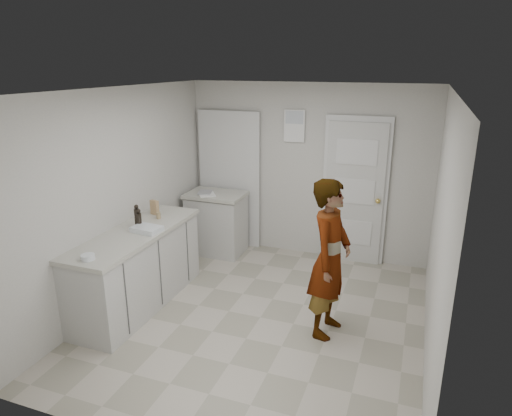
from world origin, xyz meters
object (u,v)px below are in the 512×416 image
at_px(spice_jar, 158,215).
at_px(baking_dish, 147,229).
at_px(person, 330,259).
at_px(cake_mix_box, 155,207).
at_px(egg_bowl, 88,257).
at_px(oil_cruet_a, 139,219).
at_px(oil_cruet_b, 137,216).

relative_size(spice_jar, baking_dish, 0.23).
bearing_deg(person, cake_mix_box, 87.95).
xyz_separation_m(cake_mix_box, egg_bowl, (0.14, -1.43, -0.07)).
xyz_separation_m(person, baking_dish, (-2.07, -0.15, 0.11)).
distance_m(cake_mix_box, oil_cruet_a, 0.50).
relative_size(cake_mix_box, oil_cruet_a, 0.79).
height_order(spice_jar, baking_dish, spice_jar).
xyz_separation_m(oil_cruet_b, baking_dish, (0.18, -0.09, -0.10)).
xyz_separation_m(person, egg_bowl, (-2.17, -1.02, 0.11)).
bearing_deg(oil_cruet_b, oil_cruet_a, -21.77).
bearing_deg(egg_bowl, oil_cruet_b, 94.65).
xyz_separation_m(oil_cruet_a, egg_bowl, (0.04, -0.94, -0.08)).
bearing_deg(oil_cruet_a, egg_bowl, -87.46).
relative_size(cake_mix_box, egg_bowl, 1.36).
distance_m(person, oil_cruet_a, 2.22).
height_order(spice_jar, oil_cruet_b, oil_cruet_b).
bearing_deg(egg_bowl, spice_jar, 90.40).
bearing_deg(person, oil_cruet_a, 99.98).
distance_m(baking_dish, egg_bowl, 0.87).
bearing_deg(baking_dish, egg_bowl, -96.69).
height_order(baking_dish, egg_bowl, baking_dish).
xyz_separation_m(spice_jar, oil_cruet_b, (-0.07, -0.34, 0.09)).
xyz_separation_m(cake_mix_box, baking_dish, (0.24, -0.56, -0.06)).
bearing_deg(spice_jar, person, -7.18).
bearing_deg(oil_cruet_a, person, 2.12).
bearing_deg(oil_cruet_b, cake_mix_box, 97.77).
height_order(oil_cruet_b, egg_bowl, oil_cruet_b).
relative_size(cake_mix_box, spice_jar, 2.26).
relative_size(spice_jar, egg_bowl, 0.60).
relative_size(oil_cruet_b, egg_bowl, 2.04).
distance_m(person, baking_dish, 2.08).
bearing_deg(oil_cruet_a, oil_cruet_b, 158.23).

